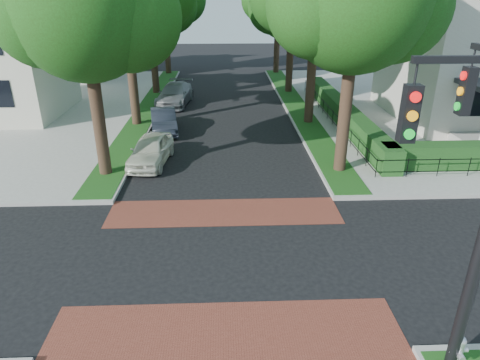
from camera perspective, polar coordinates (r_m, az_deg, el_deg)
The scene contains 15 objects.
ground at distance 14.08m, azimuth -2.03°, elevation -10.51°, with size 120.00×120.00×0.00m, color black.
crosswalk_far at distance 16.80m, azimuth -2.11°, elevation -4.29°, with size 9.00×2.20×0.01m, color brown.
crosswalk_near at distance 11.58m, azimuth -1.91°, elevation -19.52°, with size 9.00×2.20×0.01m, color brown.
grass_strip_ne at distance 32.12m, azimuth 7.54°, elevation 9.79°, with size 1.60×29.80×0.02m, color #164012.
grass_strip_nw at distance 32.13m, azimuth -12.09°, elevation 9.47°, with size 1.60×29.80×0.02m, color #164012.
tree_right_far at distance 36.25m, azimuth 7.10°, elevation 22.23°, with size 7.25×6.23×9.74m.
tree_left_near at distance 19.59m, azimuth -19.67°, elevation 20.70°, with size 7.50×6.45×10.20m.
tree_left_far at distance 36.22m, azimuth -11.79°, elevation 22.27°, with size 7.00×6.02×9.86m.
hedge_main_road at distance 28.60m, azimuth 13.53°, elevation 8.78°, with size 1.00×18.00×1.20m, color #163F15.
fence_main_road at distance 28.43m, azimuth 11.93°, elevation 8.52°, with size 0.06×18.00×0.90m, color black, non-canonical shape.
house_left_far at distance 46.36m, azimuth -23.11°, elevation 18.68°, with size 10.00×9.00×10.14m.
parked_car_front at distance 21.66m, azimuth -11.81°, elevation 3.94°, with size 1.68×4.17×1.42m, color silver.
parked_car_middle at distance 26.54m, azimuth -10.14°, elevation 7.75°, with size 1.45×4.17×1.37m, color black.
parked_car_rear at distance 33.09m, azimuth -8.68°, elevation 11.23°, with size 2.16×5.30×1.54m, color gray.
fire_hydrant at distance 11.42m, azimuth 27.02°, elevation -19.67°, with size 0.46×0.46×0.88m.
Camera 1 is at (0.03, -11.58, 8.00)m, focal length 32.00 mm.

